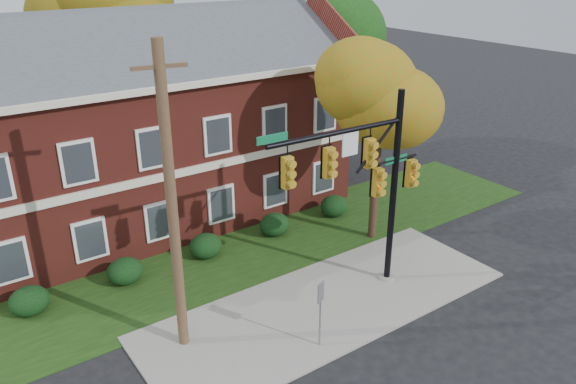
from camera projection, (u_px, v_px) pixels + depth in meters
ground at (345, 318)px, 19.84m from camera, size 120.00×120.00×0.00m
sidewalk at (327, 304)px, 20.57m from camera, size 14.00×5.00×0.08m
grass_strip at (255, 250)px, 24.33m from camera, size 30.00×6.00×0.04m
apartment_building at (147, 116)px, 25.78m from camera, size 18.80×8.80×9.74m
hedge_far_left at (29, 301)px, 19.89m from camera, size 1.40×1.26×1.05m
hedge_left at (125, 271)px, 21.74m from camera, size 1.40×1.26×1.05m
hedge_center at (206, 246)px, 23.60m from camera, size 1.40×1.26×1.05m
hedge_right at (274, 225)px, 25.45m from camera, size 1.40×1.26×1.05m
hedge_far_right at (334, 206)px, 27.31m from camera, size 1.40×1.26×1.05m
tree_near_right at (387, 92)px, 22.87m from camera, size 4.50×4.25×8.58m
tree_right_rear at (328, 26)px, 31.18m from camera, size 6.30×5.95×10.62m
tree_far_rear at (108, 12)px, 30.85m from camera, size 6.84×6.46×11.52m
traffic_signal at (367, 176)px, 19.60m from camera, size 6.81×0.64×7.60m
utility_pole at (172, 206)px, 16.57m from camera, size 1.53×0.38×9.87m
sign_post at (320, 304)px, 17.75m from camera, size 0.34×0.18×2.45m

